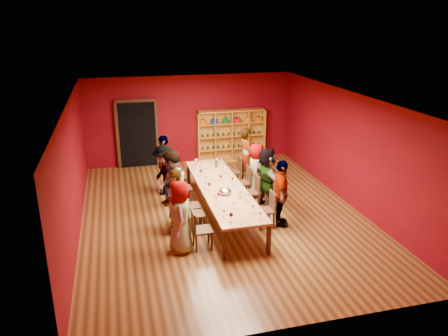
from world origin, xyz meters
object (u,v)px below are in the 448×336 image
(chair_person_right_2, at_px, (253,190))
(person_right_4, at_px, (246,156))
(person_left_3, at_px, (165,175))
(person_right_2, at_px, (267,178))
(wine_bottle, at_px, (216,164))
(person_left_2, at_px, (172,189))
(spittoon_bowl, at_px, (225,191))
(person_right_1, at_px, (281,194))
(person_left_0, at_px, (180,217))
(person_right_3, at_px, (256,170))
(chair_person_right_4, at_px, (236,169))
(chair_person_left_3, at_px, (181,186))
(chair_person_left_0, at_px, (199,228))
(person_left_4, at_px, (164,164))
(chair_person_left_1, at_px, (192,212))
(chair_person_right_1, at_px, (268,208))
(person_left_1, at_px, (174,202))
(shelving_unit, at_px, (231,133))
(tasting_table, at_px, (222,189))
(chair_person_left_2, at_px, (188,204))
(chair_person_right_3, at_px, (245,180))
(chair_person_left_4, at_px, (176,175))

(chair_person_right_2, distance_m, person_right_4, 1.75)
(person_right_4, bearing_deg, person_left_3, 99.22)
(person_right_2, distance_m, wine_bottle, 1.69)
(person_left_2, xyz_separation_m, spittoon_bowl, (1.26, -0.22, -0.11))
(person_right_1, bearing_deg, person_right_4, 16.55)
(person_left_0, xyz_separation_m, person_right_3, (2.54, 2.53, -0.04))
(person_left_0, bearing_deg, chair_person_right_4, 152.10)
(chair_person_left_3, xyz_separation_m, person_right_1, (2.13, -1.93, 0.33))
(chair_person_left_0, height_order, person_left_4, person_left_4)
(chair_person_left_1, height_order, chair_person_right_1, same)
(chair_person_left_3, bearing_deg, chair_person_left_1, -90.00)
(chair_person_left_0, xyz_separation_m, spittoon_bowl, (0.88, 1.11, 0.33))
(chair_person_left_1, xyz_separation_m, person_right_1, (2.13, -0.22, 0.33))
(chair_person_right_1, height_order, wine_bottle, wine_bottle)
(person_left_1, bearing_deg, person_left_0, 18.94)
(shelving_unit, distance_m, chair_person_right_4, 2.51)
(chair_person_left_1, height_order, person_left_4, person_left_4)
(tasting_table, bearing_deg, person_right_2, 9.69)
(shelving_unit, bearing_deg, chair_person_right_4, -101.38)
(shelving_unit, bearing_deg, chair_person_left_0, -111.40)
(chair_person_left_2, height_order, chair_person_right_2, same)
(person_right_3, xyz_separation_m, chair_person_right_4, (-0.32, 0.94, -0.27))
(person_left_0, xyz_separation_m, chair_person_right_3, (2.22, 2.53, -0.31))
(person_left_0, height_order, person_right_4, person_right_4)
(person_left_4, relative_size, person_right_2, 1.05)
(chair_person_right_2, bearing_deg, person_left_1, -156.77)
(tasting_table, bearing_deg, person_left_0, -129.82)
(chair_person_right_2, bearing_deg, chair_person_left_1, -152.35)
(chair_person_left_2, distance_m, person_right_2, 2.27)
(chair_person_right_4, bearing_deg, chair_person_left_2, -130.34)
(person_right_2, relative_size, person_right_3, 1.06)
(wine_bottle, bearing_deg, chair_person_right_1, -74.37)
(chair_person_left_4, bearing_deg, tasting_table, -63.71)
(person_left_1, xyz_separation_m, chair_person_right_1, (2.22, -0.22, -0.29))
(chair_person_left_0, height_order, person_left_0, person_left_0)
(chair_person_left_3, height_order, chair_person_right_3, same)
(chair_person_right_1, height_order, spittoon_bowl, spittoon_bowl)
(tasting_table, bearing_deg, chair_person_right_1, -46.27)
(chair_person_left_0, distance_m, chair_person_right_2, 2.55)
(chair_person_left_0, distance_m, chair_person_right_4, 3.92)
(chair_person_right_4, xyz_separation_m, spittoon_bowl, (-0.94, -2.36, 0.33))
(person_left_0, relative_size, person_right_4, 0.91)
(chair_person_left_4, height_order, person_right_3, person_right_3)
(chair_person_right_1, distance_m, person_right_3, 1.96)
(person_right_3, bearing_deg, person_right_1, -159.50)
(chair_person_right_4, bearing_deg, chair_person_right_2, -90.00)
(chair_person_right_3, bearing_deg, person_left_0, -131.27)
(tasting_table, relative_size, chair_person_left_2, 5.06)
(chair_person_left_4, distance_m, person_right_1, 3.53)
(chair_person_left_1, xyz_separation_m, chair_person_right_4, (1.82, 2.64, 0.00))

